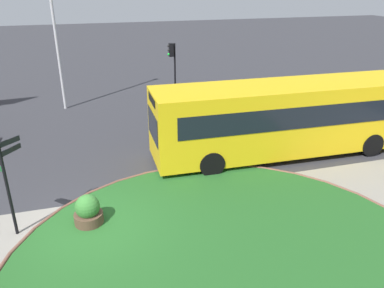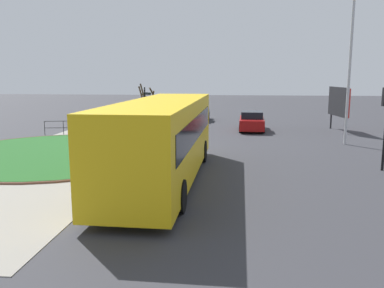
# 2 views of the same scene
# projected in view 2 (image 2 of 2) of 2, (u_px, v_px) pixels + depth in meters

# --- Properties ---
(ground) EXTENTS (120.00, 120.00, 0.00)m
(ground) POSITION_uv_depth(u_px,v_px,m) (130.00, 143.00, 23.87)
(ground) COLOR #333338
(sidewalk_paving) EXTENTS (32.00, 7.64, 0.02)m
(sidewalk_paving) POSITION_uv_depth(u_px,v_px,m) (95.00, 143.00, 24.08)
(sidewalk_paving) COLOR gray
(sidewalk_paving) RESTS_ON ground
(grass_island) EXTENTS (12.05, 12.05, 0.10)m
(grass_island) POSITION_uv_depth(u_px,v_px,m) (60.00, 152.00, 20.80)
(grass_island) COLOR #235B23
(grass_island) RESTS_ON ground
(grass_kerb_ring) EXTENTS (12.36, 12.36, 0.11)m
(grass_kerb_ring) POSITION_uv_depth(u_px,v_px,m) (60.00, 152.00, 20.80)
(grass_kerb_ring) COLOR brown
(grass_kerb_ring) RESTS_ON ground
(signpost_directional) EXTENTS (0.98, 0.64, 3.27)m
(signpost_directional) POSITION_uv_depth(u_px,v_px,m) (146.00, 108.00, 25.61)
(signpost_directional) COLOR black
(signpost_directional) RESTS_ON ground
(bollard_foreground) EXTENTS (0.19, 0.19, 0.91)m
(bollard_foreground) POSITION_uv_depth(u_px,v_px,m) (120.00, 128.00, 27.03)
(bollard_foreground) COLOR black
(bollard_foreground) RESTS_ON ground
(railing_grass_edge) EXTENTS (0.91, 4.90, 1.01)m
(railing_grass_edge) POSITION_uv_depth(u_px,v_px,m) (82.00, 126.00, 26.86)
(railing_grass_edge) COLOR black
(railing_grass_edge) RESTS_ON ground
(bus_yellow) EXTENTS (11.27, 2.83, 3.08)m
(bus_yellow) POSITION_uv_depth(u_px,v_px,m) (164.00, 138.00, 15.20)
(bus_yellow) COLOR yellow
(bus_yellow) RESTS_ON ground
(car_near_lane) EXTENTS (4.26, 1.93, 1.42)m
(car_near_lane) POSITION_uv_depth(u_px,v_px,m) (252.00, 122.00, 29.40)
(car_near_lane) COLOR maroon
(car_near_lane) RESTS_ON ground
(car_far_lane) EXTENTS (4.02, 2.01, 1.38)m
(car_far_lane) POSITION_uv_depth(u_px,v_px,m) (197.00, 113.00, 35.93)
(car_far_lane) COLOR black
(car_far_lane) RESTS_ON ground
(lamppost_tall) EXTENTS (0.32, 0.32, 9.61)m
(lamppost_tall) POSITION_uv_depth(u_px,v_px,m) (350.00, 56.00, 22.69)
(lamppost_tall) COLOR #B7B7BC
(lamppost_tall) RESTS_ON ground
(billboard_left) EXTENTS (3.87, 0.54, 3.19)m
(billboard_left) POSITION_uv_depth(u_px,v_px,m) (339.00, 102.00, 28.79)
(billboard_left) COLOR black
(billboard_left) RESTS_ON ground
(planter_near_signpost) EXTENTS (1.04, 1.04, 1.25)m
(planter_near_signpost) POSITION_uv_depth(u_px,v_px,m) (139.00, 126.00, 27.63)
(planter_near_signpost) COLOR #47423D
(planter_near_signpost) RESTS_ON ground
(planter_kerbside) EXTENTS (0.88, 0.88, 1.05)m
(planter_kerbside) POSITION_uv_depth(u_px,v_px,m) (135.00, 136.00, 23.84)
(planter_kerbside) COLOR brown
(planter_kerbside) RESTS_ON ground
(street_tree_bare) EXTENTS (1.30, 1.38, 3.42)m
(street_tree_bare) POSITION_uv_depth(u_px,v_px,m) (148.00, 107.00, 29.52)
(street_tree_bare) COLOR #423323
(street_tree_bare) RESTS_ON ground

